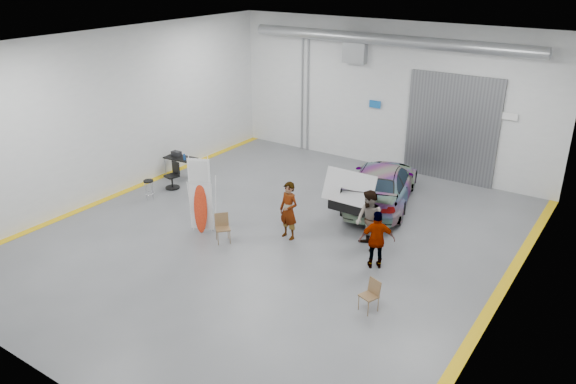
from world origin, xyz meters
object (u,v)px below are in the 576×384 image
Objects in this scene: sedan_car at (381,184)px; shop_stool at (149,190)px; office_chair at (173,177)px; folding_chair_far at (369,302)px; work_table at (179,157)px; surfboard_display at (198,201)px; folding_chair_near at (223,234)px; person_c at (377,240)px; person_a at (289,211)px; person_b at (369,220)px.

shop_stool is (-7.19, -4.42, -0.39)m from sedan_car.
folding_chair_far is at bearing -6.89° from office_chair.
sedan_car reaches higher than work_table.
folding_chair_far is at bearing -31.03° from surfboard_display.
surfboard_display reaches higher than folding_chair_near.
person_c is 2.37× the size of shop_stool.
folding_chair_near is at bearing -13.36° from shop_stool.
folding_chair_near is 5.48m from folding_chair_far.
person_a is at bearing -35.91° from person_c.
person_a is at bearing 170.56° from folding_chair_far.
folding_chair_near is 1.08× the size of folding_chair_far.
shop_stool is (-4.42, 1.05, 0.08)m from folding_chair_near.
person_c is at bearing -11.83° from surfboard_display.
person_a reaches higher than sedan_car.
person_a reaches higher than office_chair.
person_a is 3.09m from person_c.
folding_chair_far is at bearing -57.09° from folding_chair_near.
surfboard_display is 3.50m from shop_stool.
surfboard_display is 3.16× the size of folding_chair_far.
sedan_car is at bearing 34.08° from office_chair.
person_b is 8.43m from shop_stool.
person_a is 2.08× the size of folding_chair_near.
surfboard_display is (-5.03, -2.01, 0.13)m from person_b.
folding_chair_near is at bearing -29.97° from surfboard_display.
folding_chair_far is at bearing 97.68° from sedan_car.
work_table is (-3.99, 3.23, -0.26)m from surfboard_display.
person_c is (3.09, -0.11, -0.07)m from person_a.
work_table reaches higher than shop_stool.
person_b is 1.83× the size of office_chair.
person_c is 9.06m from shop_stool.
folding_chair_far reaches higher than shop_stool.
work_table is at bearing -45.99° from person_c.
folding_chair_far is at bearing -19.89° from person_a.
person_a is 2.24× the size of folding_chair_far.
surfboard_display is 5.14m from work_table.
person_c reaches higher than folding_chair_far.
person_a is (-1.24, -4.09, 0.19)m from sedan_car.
person_b is 9.11m from work_table.
office_chair is (-8.39, 0.18, -0.49)m from person_b.
folding_chair_near reaches higher than folding_chair_far.
surfboard_display is 2.58× the size of office_chair.
work_table is (-6.63, 1.99, -0.12)m from person_a.
surfboard_display is at bearing -15.44° from shop_stool.
shop_stool is (-9.84, 1.84, 0.11)m from folding_chair_far.
surfboard_display is (-2.64, -1.24, 0.13)m from person_a.
sedan_car reaches higher than office_chair.
folding_chair_far is 0.62× the size of work_table.
surfboard_display reaches higher than person_a.
office_chair is at bearing 123.90° from surfboard_display.
shop_stool is (-9.04, -0.22, -0.51)m from person_c.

